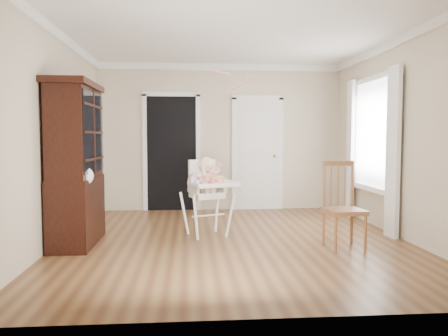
{
  "coord_description": "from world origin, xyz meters",
  "views": [
    {
      "loc": [
        -0.57,
        -5.62,
        1.35
      ],
      "look_at": [
        -0.11,
        0.21,
        0.94
      ],
      "focal_mm": 35.0,
      "sensor_mm": 36.0,
      "label": 1
    }
  ],
  "objects": [
    {
      "name": "crown_molding",
      "position": [
        0.0,
        0.0,
        2.64
      ],
      "size": [
        4.5,
        5.0,
        0.12
      ],
      "primitive_type": null,
      "color": "white",
      "rests_on": "ceiling"
    },
    {
      "name": "doorway",
      "position": [
        -0.9,
        2.48,
        1.11
      ],
      "size": [
        1.06,
        0.05,
        2.22
      ],
      "color": "black",
      "rests_on": "wall_back"
    },
    {
      "name": "ceiling",
      "position": [
        0.0,
        0.0,
        2.7
      ],
      "size": [
        5.0,
        5.0,
        0.0
      ],
      "primitive_type": "plane",
      "rotation": [
        3.14,
        0.0,
        0.0
      ],
      "color": "white",
      "rests_on": "wall_back"
    },
    {
      "name": "sippy_cup",
      "position": [
        -0.54,
        0.11,
        0.81
      ],
      "size": [
        0.07,
        0.07,
        0.16
      ],
      "rotation": [
        0.0,
        0.0,
        0.35
      ],
      "color": "#F595CB",
      "rests_on": "high_chair"
    },
    {
      "name": "window_right",
      "position": [
        2.18,
        0.8,
        1.29
      ],
      "size": [
        0.13,
        1.84,
        2.3
      ],
      "color": "white",
      "rests_on": "wall_right"
    },
    {
      "name": "wall_back",
      "position": [
        0.0,
        2.5,
        1.35
      ],
      "size": [
        4.5,
        0.0,
        4.5
      ],
      "primitive_type": "plane",
      "rotation": [
        1.57,
        0.0,
        0.0
      ],
      "color": "#C0AF96",
      "rests_on": "floor"
    },
    {
      "name": "floor",
      "position": [
        0.0,
        0.0,
        0.0
      ],
      "size": [
        5.0,
        5.0,
        0.0
      ],
      "primitive_type": "plane",
      "color": "#54331C",
      "rests_on": "ground"
    },
    {
      "name": "wall_right",
      "position": [
        2.25,
        0.0,
        1.35
      ],
      "size": [
        0.0,
        5.0,
        5.0
      ],
      "primitive_type": "plane",
      "rotation": [
        1.57,
        0.0,
        -1.57
      ],
      "color": "#C0AF96",
      "rests_on": "floor"
    },
    {
      "name": "streamer",
      "position": [
        -0.18,
        0.23,
        2.22
      ],
      "size": [
        0.3,
        0.42,
        0.15
      ],
      "primitive_type": null,
      "rotation": [
        0.26,
        0.0,
        0.61
      ],
      "color": "pink",
      "rests_on": "ceiling"
    },
    {
      "name": "baby",
      "position": [
        -0.34,
        0.33,
        0.83
      ],
      "size": [
        0.36,
        0.27,
        0.51
      ],
      "rotation": [
        0.0,
        0.0,
        0.35
      ],
      "color": "beige",
      "rests_on": "high_chair"
    },
    {
      "name": "dining_chair",
      "position": [
        1.28,
        -0.52,
        0.49
      ],
      "size": [
        0.46,
        0.46,
        1.06
      ],
      "rotation": [
        0.0,
        0.0,
        0.07
      ],
      "color": "brown",
      "rests_on": "floor"
    },
    {
      "name": "china_cabinet",
      "position": [
        -1.99,
        -0.04,
        1.02
      ],
      "size": [
        0.54,
        1.2,
        2.03
      ],
      "color": "black",
      "rests_on": "floor"
    },
    {
      "name": "high_chair",
      "position": [
        -0.34,
        0.3,
        0.66
      ],
      "size": [
        0.82,
        0.91,
        1.06
      ],
      "rotation": [
        0.0,
        0.0,
        0.35
      ],
      "color": "white",
      "rests_on": "floor"
    },
    {
      "name": "wall_left",
      "position": [
        -2.25,
        0.0,
        1.35
      ],
      "size": [
        0.0,
        5.0,
        5.0
      ],
      "primitive_type": "plane",
      "rotation": [
        1.57,
        0.0,
        1.57
      ],
      "color": "#C0AF96",
      "rests_on": "floor"
    },
    {
      "name": "cake",
      "position": [
        -0.21,
        0.04,
        0.79
      ],
      "size": [
        0.23,
        0.23,
        0.11
      ],
      "color": "silver",
      "rests_on": "high_chair"
    },
    {
      "name": "closet_door",
      "position": [
        0.7,
        2.48,
        1.02
      ],
      "size": [
        0.96,
        0.09,
        2.13
      ],
      "color": "white",
      "rests_on": "wall_back"
    }
  ]
}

